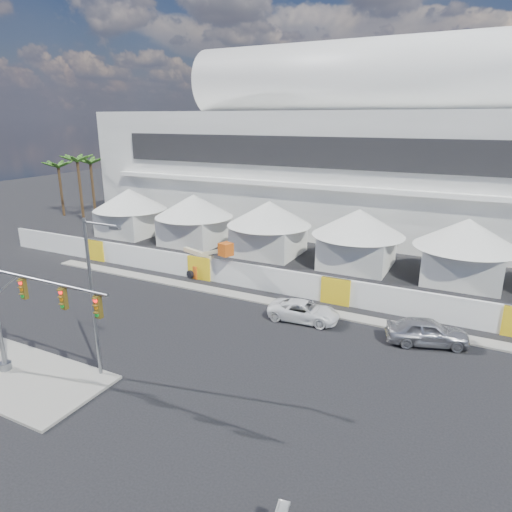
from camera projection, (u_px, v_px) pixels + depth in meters
The scene contains 11 objects.
ground at pixel (143, 378), 24.20m from camera, with size 160.00×160.00×0.00m, color black.
median_island at pixel (17, 377), 24.21m from camera, with size 10.00×5.00×0.15m, color gray.
stadium at pixel (432, 152), 53.08m from camera, with size 80.00×24.80×21.98m.
tent_row at pixel (312, 228), 43.54m from camera, with size 53.40×8.40×5.40m.
hoarding_fence at pixel (336, 291), 33.68m from camera, with size 70.00×0.25×2.00m, color white.
palm_cluster at pixel (91, 167), 61.86m from camera, with size 10.60×10.60×8.55m.
sedan_silver at pixel (427, 332), 27.66m from camera, with size 4.85×1.95×1.65m, color #9FA0A4.
pickup_curb at pixel (304, 311), 30.98m from camera, with size 4.83×2.23×1.34m, color white.
traffic_mast at pixel (19, 313), 22.91m from camera, with size 8.46×0.64×6.60m.
streetlight_median at pixel (95, 289), 22.91m from camera, with size 2.35×0.24×8.48m.
boom_lift at pixel (197, 263), 40.16m from camera, with size 7.53×2.77×3.70m.
Camera 1 is at (14.97, -16.24, 13.26)m, focal length 32.00 mm.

